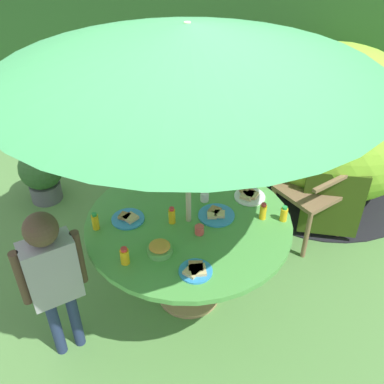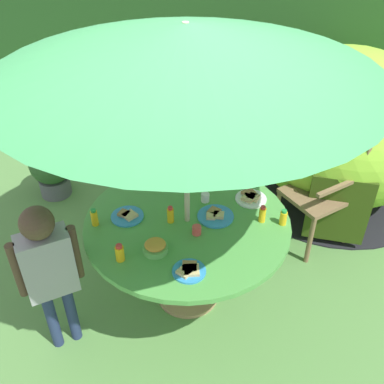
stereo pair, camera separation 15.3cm
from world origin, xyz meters
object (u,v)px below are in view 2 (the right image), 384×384
wooden_chair (328,180)px  cup_far (205,197)px  juice_bottle_center_front (283,218)px  plate_mid_right (189,270)px  dome_tent (342,126)px  child_in_grey_shirt (48,264)px  garden_table (187,233)px  juice_bottle_back_edge (94,218)px  child_in_white_shirt (195,125)px  plate_far_right (191,180)px  patio_umbrella (186,48)px  cup_near (197,230)px  plate_front_edge (251,198)px  juice_bottle_mid_left (262,214)px  juice_bottle_center_back (170,215)px  potted_plant (51,167)px  snack_bowl (155,247)px  plate_near_left (127,216)px  plate_near_right (215,215)px  juice_bottle_far_left (120,253)px

wooden_chair → cup_far: (-0.77, -0.83, 0.19)m
juice_bottle_center_front → plate_mid_right: bearing=-123.2°
dome_tent → juice_bottle_center_front: (-0.20, -1.69, 0.11)m
juice_bottle_center_front → child_in_grey_shirt: bearing=-144.2°
garden_table → juice_bottle_back_edge: (-0.55, -0.27, 0.18)m
child_in_white_shirt → plate_far_right: bearing=-0.3°
patio_umbrella → juice_bottle_center_front: (0.61, 0.20, -1.11)m
wooden_chair → cup_near: 1.39m
plate_front_edge → juice_bottle_mid_left: bearing=-56.9°
juice_bottle_center_front → juice_bottle_center_back: juice_bottle_center_back is taller
potted_plant → plate_front_edge: size_ratio=2.53×
snack_bowl → plate_near_left: size_ratio=0.70×
wooden_chair → plate_near_left: (-1.20, -1.20, 0.17)m
snack_bowl → juice_bottle_back_edge: juice_bottle_back_edge is taller
plate_mid_right → cup_near: (-0.08, 0.33, 0.02)m
dome_tent → plate_far_right: bearing=-131.8°
juice_bottle_center_front → plate_near_left: bearing=-162.2°
garden_table → juice_bottle_center_front: bearing=18.2°
plate_near_left → juice_bottle_back_edge: size_ratio=1.75×
dome_tent → plate_near_right: 1.90m
snack_bowl → juice_bottle_mid_left: (0.54, 0.53, 0.02)m
plate_near_left → cup_far: (0.43, 0.36, 0.02)m
child_in_grey_shirt → juice_bottle_mid_left: bearing=-9.4°
child_in_grey_shirt → cup_near: 0.94m
cup_far → patio_umbrella: bearing=-99.3°
plate_far_right → child_in_grey_shirt: bearing=-113.0°
child_in_grey_shirt → juice_bottle_back_edge: 0.43m
plate_near_right → juice_bottle_far_left: size_ratio=2.09×
patio_umbrella → juice_bottle_center_back: patio_umbrella is taller
snack_bowl → juice_bottle_center_back: bearing=95.5°
patio_umbrella → dome_tent: bearing=66.8°
cup_far → garden_table: bearing=-99.3°
wooden_chair → juice_bottle_mid_left: (-0.34, -0.90, 0.22)m
plate_near_left → juice_bottle_far_left: bearing=-67.5°
child_in_white_shirt → juice_bottle_center_front: bearing=31.5°
juice_bottle_back_edge → garden_table: bearing=26.1°
juice_bottle_center_front → cup_near: juice_bottle_center_front is taller
cup_near → cup_far: (-0.07, 0.35, 0.00)m
plate_mid_right → plate_near_left: size_ratio=0.90×
plate_front_edge → plate_near_right: same height
patio_umbrella → snack_bowl: bearing=-101.2°
child_in_white_shirt → juice_bottle_far_left: child_in_white_shirt is taller
child_in_grey_shirt → juice_bottle_mid_left: size_ratio=9.39×
plate_near_left → plate_far_right: (0.24, 0.56, -0.00)m
plate_near_right → juice_bottle_center_front: size_ratio=2.17×
juice_bottle_center_front → juice_bottle_center_back: size_ratio=0.92×
plate_front_edge → plate_near_right: 0.33m
snack_bowl → plate_near_left: 0.40m
garden_table → plate_near_right: (0.16, 0.10, 0.13)m
garden_table → plate_near_left: 0.43m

